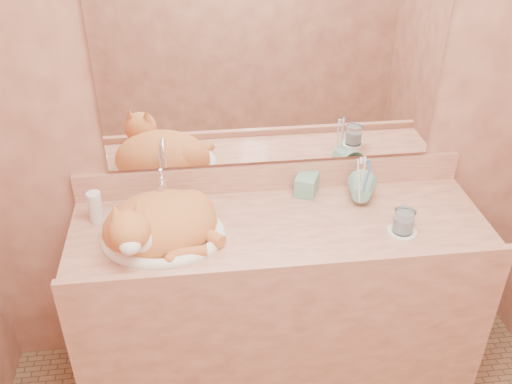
{
  "coord_description": "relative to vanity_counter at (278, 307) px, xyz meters",
  "views": [
    {
      "loc": [
        -0.3,
        -1.01,
        2.14
      ],
      "look_at": [
        -0.1,
        0.7,
        1.02
      ],
      "focal_mm": 40.0,
      "sensor_mm": 36.0,
      "label": 1
    }
  ],
  "objects": [
    {
      "name": "sink_basin",
      "position": [
        -0.44,
        -0.02,
        0.5
      ],
      "size": [
        0.49,
        0.42,
        0.14
      ],
      "primitive_type": null,
      "rotation": [
        0.0,
        0.0,
        -0.12
      ],
      "color": "white",
      "rests_on": "vanity_counter"
    },
    {
      "name": "toothbrushes",
      "position": [
        0.33,
        0.07,
        0.56
      ],
      "size": [
        0.04,
        0.04,
        0.24
      ],
      "primitive_type": null,
      "color": "white",
      "rests_on": "toothbrush_cup"
    },
    {
      "name": "soap_dispenser",
      "position": [
        0.12,
        0.17,
        0.52
      ],
      "size": [
        0.11,
        0.11,
        0.18
      ],
      "primitive_type": "imported",
      "rotation": [
        0.0,
        0.0,
        -0.43
      ],
      "color": "#6AAA92",
      "rests_on": "vanity_counter"
    },
    {
      "name": "wall_back",
      "position": [
        0.0,
        0.28,
        0.82
      ],
      "size": [
        2.4,
        0.02,
        2.5
      ],
      "primitive_type": "cube",
      "color": "#915341",
      "rests_on": "ground"
    },
    {
      "name": "vanity_counter",
      "position": [
        0.0,
        0.0,
        0.0
      ],
      "size": [
        1.6,
        0.55,
        0.85
      ],
      "primitive_type": null,
      "color": "#9A5945",
      "rests_on": "floor"
    },
    {
      "name": "cat",
      "position": [
        -0.46,
        -0.03,
        0.5
      ],
      "size": [
        0.49,
        0.43,
        0.23
      ],
      "primitive_type": null,
      "rotation": [
        0.0,
        0.0,
        0.21
      ],
      "color": "#BB612B",
      "rests_on": "sink_basin"
    },
    {
      "name": "water_glass",
      "position": [
        0.45,
        -0.1,
        0.48
      ],
      "size": [
        0.08,
        0.08,
        0.09
      ],
      "primitive_type": "cylinder",
      "color": "silver",
      "rests_on": "saucer"
    },
    {
      "name": "saucer",
      "position": [
        0.45,
        -0.1,
        0.43
      ],
      "size": [
        0.11,
        0.11,
        0.01
      ],
      "primitive_type": "cylinder",
      "color": "white",
      "rests_on": "vanity_counter"
    },
    {
      "name": "faucet",
      "position": [
        -0.44,
        0.15,
        0.51
      ],
      "size": [
        0.07,
        0.13,
        0.17
      ],
      "primitive_type": null,
      "rotation": [
        0.0,
        0.0,
        0.25
      ],
      "color": "white",
      "rests_on": "vanity_counter"
    },
    {
      "name": "lotion_bottle",
      "position": [
        -0.7,
        0.12,
        0.49
      ],
      "size": [
        0.05,
        0.05,
        0.13
      ],
      "primitive_type": "cylinder",
      "color": "white",
      "rests_on": "vanity_counter"
    },
    {
      "name": "mirror",
      "position": [
        0.0,
        0.26,
        0.97
      ],
      "size": [
        1.3,
        0.02,
        0.8
      ],
      "primitive_type": "cube",
      "color": "white",
      "rests_on": "wall_back"
    },
    {
      "name": "toothbrush_cup",
      "position": [
        0.33,
        0.07,
        0.48
      ],
      "size": [
        0.15,
        0.15,
        0.11
      ],
      "primitive_type": "imported",
      "rotation": [
        0.0,
        0.0,
        -0.32
      ],
      "color": "#6AAA92",
      "rests_on": "vanity_counter"
    }
  ]
}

